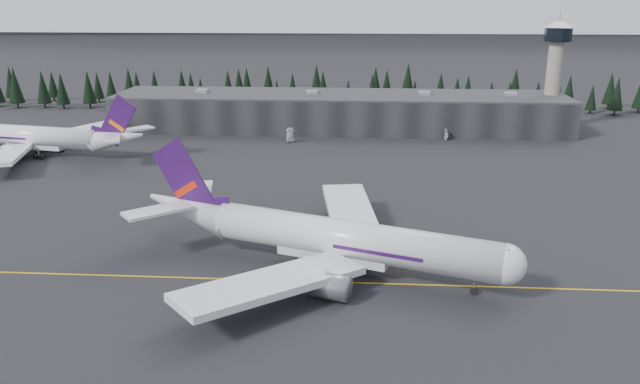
# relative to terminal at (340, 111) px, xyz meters

# --- Properties ---
(ground) EXTENTS (1400.00, 1400.00, 0.00)m
(ground) POSITION_rel_terminal_xyz_m (0.00, -125.00, -6.30)
(ground) COLOR black
(ground) RESTS_ON ground
(taxiline) EXTENTS (400.00, 0.40, 0.02)m
(taxiline) POSITION_rel_terminal_xyz_m (0.00, -127.00, -6.29)
(taxiline) COLOR gold
(taxiline) RESTS_ON ground
(terminal) EXTENTS (160.00, 30.00, 12.60)m
(terminal) POSITION_rel_terminal_xyz_m (0.00, 0.00, 0.00)
(terminal) COLOR black
(terminal) RESTS_ON ground
(control_tower) EXTENTS (10.00, 10.00, 37.70)m
(control_tower) POSITION_rel_terminal_xyz_m (75.00, 3.00, 17.11)
(control_tower) COLOR gray
(control_tower) RESTS_ON ground
(treeline) EXTENTS (360.00, 20.00, 15.00)m
(treeline) POSITION_rel_terminal_xyz_m (0.00, 37.00, 1.20)
(treeline) COLOR black
(treeline) RESTS_ON ground
(mountain_ridge) EXTENTS (4400.00, 900.00, 420.00)m
(mountain_ridge) POSITION_rel_terminal_xyz_m (0.00, 875.00, -6.30)
(mountain_ridge) COLOR white
(mountain_ridge) RESTS_ON ground
(jet_main) EXTENTS (69.66, 62.52, 21.12)m
(jet_main) POSITION_rel_terminal_xyz_m (0.83, -120.76, -0.34)
(jet_main) COLOR silver
(jet_main) RESTS_ON ground
(jet_parked) EXTENTS (66.01, 60.43, 19.56)m
(jet_parked) POSITION_rel_terminal_xyz_m (-87.56, -45.47, -0.79)
(jet_parked) COLOR silver
(jet_parked) RESTS_ON ground
(gse_vehicle_a) EXTENTS (4.11, 5.48, 1.38)m
(gse_vehicle_a) POSITION_rel_terminal_xyz_m (-15.43, -23.67, -5.61)
(gse_vehicle_a) COLOR white
(gse_vehicle_a) RESTS_ON ground
(gse_vehicle_b) EXTENTS (4.06, 1.79, 1.36)m
(gse_vehicle_b) POSITION_rel_terminal_xyz_m (36.32, -16.93, -5.62)
(gse_vehicle_b) COLOR silver
(gse_vehicle_b) RESTS_ON ground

